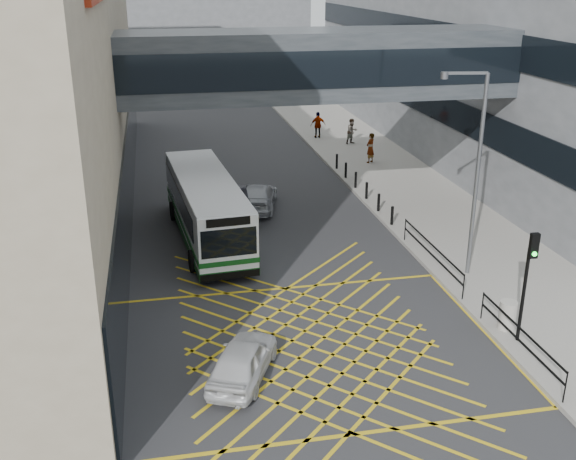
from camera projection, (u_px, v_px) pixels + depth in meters
ground at (312, 348)px, 21.89m from camera, size 120.00×120.00×0.00m
skybridge at (318, 64)px, 30.73m from camera, size 20.00×4.10×3.00m
pavement at (408, 191)px, 37.24m from camera, size 6.00×54.00×0.16m
box_junction at (312, 348)px, 21.88m from camera, size 12.00×9.00×0.01m
bus at (206, 206)px, 30.33m from camera, size 3.25×10.55×2.91m
car_white at (243, 360)px, 20.06m from camera, size 3.07×4.23×1.25m
car_dark at (229, 200)px, 33.57m from camera, size 2.11×4.99×1.54m
car_silver at (258, 196)px, 34.56m from camera, size 2.88×4.74×1.37m
traffic_light at (528, 272)px, 21.05m from camera, size 0.27×0.44×3.83m
street_lamp at (474, 164)px, 25.35m from camera, size 1.80×0.48×7.93m
litter_bin at (508, 315)px, 22.59m from camera, size 0.57×0.57×0.99m
kerb_railings at (467, 284)px, 24.33m from camera, size 0.05×12.54×1.00m
bollards at (361, 185)px, 36.55m from camera, size 0.14×10.14×0.90m
pedestrian_a at (370, 148)px, 42.25m from camera, size 0.92×0.88×1.88m
pedestrian_b at (352, 131)px, 46.94m from camera, size 0.98×0.80×1.75m
pedestrian_c at (318, 125)px, 48.61m from camera, size 1.11×0.54×1.86m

